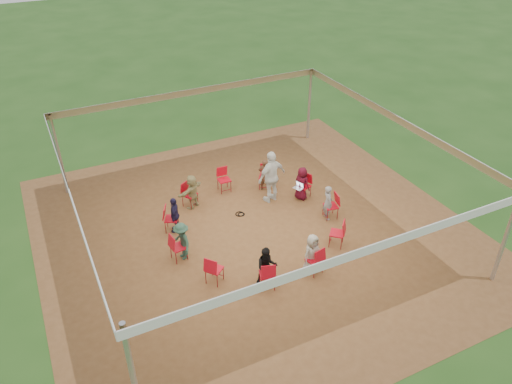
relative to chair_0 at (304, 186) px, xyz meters
name	(u,v)px	position (x,y,z in m)	size (l,w,h in m)	color
ground	(254,230)	(-2.41, -1.01, -0.45)	(80.00, 80.00, 0.00)	#224916
dirt_patch	(254,230)	(-2.41, -1.01, -0.44)	(13.00, 13.00, 0.00)	brown
tent	(254,166)	(-2.41, -1.01, 1.92)	(10.33, 10.33, 3.00)	#B2B2B7
chair_0	(304,186)	(0.00, 0.00, 0.00)	(0.42, 0.44, 0.90)	red
chair_1	(265,177)	(-0.93, 1.14, 0.00)	(0.42, 0.44, 0.90)	red
chair_2	(224,180)	(-2.33, 1.60, 0.00)	(0.42, 0.44, 0.90)	red
chair_3	(190,195)	(-3.75, 1.23, 0.00)	(0.42, 0.44, 0.90)	red
chair_4	(171,219)	(-4.75, 0.15, 0.00)	(0.42, 0.44, 0.90)	red
chair_5	(179,247)	(-5.01, -1.30, 0.00)	(0.42, 0.44, 0.90)	red
chair_6	(214,269)	(-4.44, -2.66, 0.00)	(0.42, 0.44, 0.90)	red
chair_7	(267,274)	(-3.22, -3.49, 0.00)	(0.42, 0.44, 0.90)	red
chair_8	(314,260)	(-1.75, -3.54, 0.00)	(0.42, 0.44, 0.90)	red
chair_9	(337,233)	(-0.49, -2.78, 0.00)	(0.42, 0.44, 0.90)	red
chair_10	(331,206)	(0.16, -1.46, 0.00)	(0.42, 0.44, 0.90)	red
person_seated_0	(302,183)	(-0.11, -0.05, 0.17)	(0.60, 0.33, 1.22)	#460917
person_seated_1	(265,175)	(-1.00, 1.04, 0.17)	(0.45, 0.29, 1.22)	#533320
person_seated_2	(192,192)	(-3.69, 1.13, 0.17)	(1.13, 0.42, 1.22)	tan
person_seated_3	(175,215)	(-4.64, 0.10, 0.17)	(0.72, 0.37, 1.22)	#1E1839
person_seated_4	(182,241)	(-4.89, -1.29, 0.17)	(0.79, 0.39, 1.22)	#274838
person_seated_5	(267,267)	(-3.19, -3.38, 0.17)	(0.59, 0.34, 1.22)	black
person_seated_6	(312,253)	(-1.78, -3.42, 0.17)	(0.60, 0.33, 1.22)	#A5A191
person_seated_7	(328,202)	(0.05, -1.44, 0.17)	(0.45, 0.29, 1.22)	gray
standing_person	(272,177)	(-1.10, 0.32, 0.50)	(1.11, 0.57, 1.90)	silver
cable_coil	(240,214)	(-2.44, -0.01, -0.43)	(0.34, 0.34, 0.03)	black
laptop	(299,186)	(-0.26, -0.11, 0.13)	(0.35, 0.38, 0.22)	#B7B7BC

